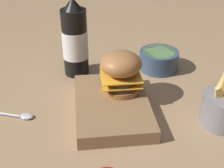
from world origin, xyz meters
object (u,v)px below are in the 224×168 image
at_px(ketchup_bottle, 75,41).
at_px(side_bowl, 159,60).
at_px(burger, 121,71).
at_px(spoon, 15,115).
at_px(serving_board, 112,106).
at_px(fries_basket, 224,109).

bearing_deg(ketchup_bottle, side_bowl, 89.24).
relative_size(burger, spoon, 0.71).
distance_m(side_bowl, spoon, 0.49).
bearing_deg(serving_board, spoon, -91.53).
height_order(fries_basket, side_bowl, fries_basket).
xyz_separation_m(ketchup_bottle, fries_basket, (0.31, 0.37, -0.07)).
xyz_separation_m(serving_board, side_bowl, (-0.22, 0.18, 0.02)).
distance_m(burger, side_bowl, 0.24).
distance_m(ketchup_bottle, side_bowl, 0.29).
bearing_deg(burger, serving_board, -30.70).
xyz_separation_m(serving_board, burger, (-0.05, 0.03, 0.08)).
bearing_deg(serving_board, ketchup_bottle, -158.37).
xyz_separation_m(side_bowl, spoon, (0.22, -0.44, -0.03)).
bearing_deg(ketchup_bottle, serving_board, 21.63).
bearing_deg(burger, ketchup_bottle, -145.88).
bearing_deg(serving_board, fries_basket, 73.35).
distance_m(burger, fries_basket, 0.28).
bearing_deg(fries_basket, serving_board, -106.65).
xyz_separation_m(serving_board, fries_basket, (0.08, 0.27, 0.03)).
relative_size(serving_board, side_bowl, 2.23).
relative_size(serving_board, fries_basket, 1.97).
height_order(ketchup_bottle, side_bowl, ketchup_bottle).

